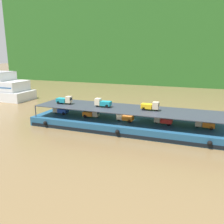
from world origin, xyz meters
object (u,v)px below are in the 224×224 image
at_px(mini_truck_lower_fore, 163,120).
at_px(mini_truck_upper_mid, 103,103).
at_px(mini_truck_lower_mid, 125,117).
at_px(mini_truck_lower_bow, 205,124).
at_px(mini_truck_lower_aft, 91,114).
at_px(mini_truck_upper_fore, 150,106).
at_px(mini_truck_upper_stern, 65,100).
at_px(cargo_barge, 126,125).
at_px(mini_truck_lower_stern, 60,110).

height_order(mini_truck_lower_fore, mini_truck_upper_mid, mini_truck_upper_mid).
bearing_deg(mini_truck_lower_mid, mini_truck_upper_mid, 175.64).
relative_size(mini_truck_lower_fore, mini_truck_lower_bow, 1.01).
xyz_separation_m(mini_truck_lower_fore, mini_truck_lower_bow, (6.02, 0.10, 0.00)).
height_order(mini_truck_lower_aft, mini_truck_upper_fore, mini_truck_upper_fore).
xyz_separation_m(mini_truck_lower_bow, mini_truck_upper_stern, (-23.23, -0.54, 2.00)).
relative_size(mini_truck_lower_mid, mini_truck_lower_fore, 0.99).
xyz_separation_m(cargo_barge, mini_truck_lower_fore, (6.02, 0.05, 1.44)).
relative_size(mini_truck_lower_aft, mini_truck_upper_fore, 1.02).
height_order(mini_truck_lower_mid, mini_truck_lower_bow, same).
relative_size(mini_truck_lower_stern, mini_truck_lower_fore, 0.99).
relative_size(mini_truck_lower_stern, mini_truck_lower_aft, 0.99).
relative_size(cargo_barge, mini_truck_lower_fore, 11.48).
height_order(mini_truck_lower_mid, mini_truck_upper_mid, mini_truck_upper_mid).
height_order(mini_truck_lower_mid, mini_truck_upper_stern, mini_truck_upper_stern).
bearing_deg(mini_truck_upper_mid, mini_truck_lower_aft, -176.54).
height_order(mini_truck_lower_stern, mini_truck_lower_bow, same).
height_order(mini_truck_lower_stern, mini_truck_upper_stern, mini_truck_upper_stern).
bearing_deg(mini_truck_lower_fore, mini_truck_upper_fore, 174.91).
bearing_deg(mini_truck_lower_bow, mini_truck_lower_fore, -179.03).
height_order(mini_truck_lower_bow, mini_truck_upper_fore, mini_truck_upper_fore).
bearing_deg(mini_truck_lower_aft, mini_truck_upper_fore, 3.29).
relative_size(cargo_barge, mini_truck_lower_bow, 11.54).
bearing_deg(mini_truck_lower_bow, mini_truck_lower_stern, -179.42).
distance_m(mini_truck_lower_stern, mini_truck_lower_bow, 24.41).
relative_size(mini_truck_lower_stern, mini_truck_upper_fore, 1.01).
relative_size(mini_truck_lower_stern, mini_truck_upper_stern, 1.00).
distance_m(mini_truck_lower_mid, mini_truck_lower_fore, 6.04).
xyz_separation_m(mini_truck_lower_aft, mini_truck_lower_bow, (18.10, 0.49, 0.00)).
relative_size(mini_truck_upper_stern, mini_truck_upper_mid, 1.01).
relative_size(mini_truck_lower_mid, mini_truck_upper_fore, 1.01).
bearing_deg(mini_truck_upper_stern, mini_truck_upper_fore, 2.35).
bearing_deg(mini_truck_lower_bow, cargo_barge, -179.28).
relative_size(mini_truck_lower_mid, mini_truck_upper_mid, 1.01).
distance_m(cargo_barge, mini_truck_lower_fore, 6.19).
height_order(mini_truck_lower_stern, mini_truck_upper_fore, mini_truck_upper_fore).
xyz_separation_m(mini_truck_lower_fore, mini_truck_upper_fore, (-2.10, 0.19, 2.00)).
xyz_separation_m(mini_truck_lower_mid, mini_truck_upper_fore, (3.92, 0.75, 2.00)).
relative_size(mini_truck_lower_fore, mini_truck_upper_fore, 1.01).
xyz_separation_m(mini_truck_upper_stern, mini_truck_upper_fore, (15.12, 0.62, 0.00)).
distance_m(mini_truck_lower_mid, mini_truck_upper_stern, 11.37).
bearing_deg(mini_truck_upper_mid, mini_truck_lower_mid, -4.36).
bearing_deg(mini_truck_upper_stern, cargo_barge, 1.97).
bearing_deg(mini_truck_lower_mid, mini_truck_upper_stern, 179.32).
height_order(mini_truck_lower_aft, mini_truck_lower_mid, same).
bearing_deg(mini_truck_upper_mid, mini_truck_upper_stern, -178.63).
bearing_deg(mini_truck_upper_mid, mini_truck_lower_fore, 1.50).
bearing_deg(mini_truck_upper_stern, mini_truck_lower_aft, 0.52).
bearing_deg(mini_truck_upper_stern, mini_truck_lower_bow, 1.32).
bearing_deg(mini_truck_upper_stern, mini_truck_lower_stern, 166.17).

